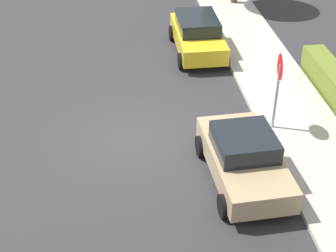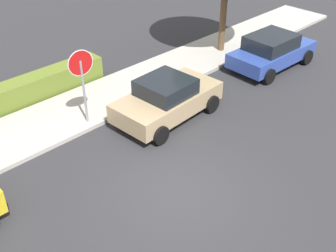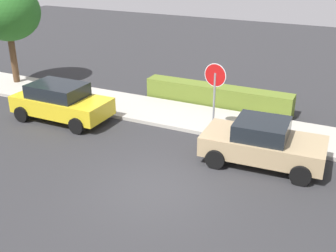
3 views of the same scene
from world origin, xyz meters
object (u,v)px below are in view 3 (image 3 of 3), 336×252
parked_car_tan (263,143)px  street_tree_near_corner (7,12)px  stop_sign (215,86)px  parked_car_yellow (61,102)px

parked_car_tan → street_tree_near_corner: (-13.31, 2.82, 2.89)m
stop_sign → parked_car_tan: bearing=-34.5°
stop_sign → street_tree_near_corner: 11.26m
parked_car_yellow → street_tree_near_corner: 6.35m
stop_sign → parked_car_yellow: (-6.04, -1.40, -1.12)m
parked_car_yellow → street_tree_near_corner: (-5.01, 2.67, 2.86)m
parked_car_yellow → street_tree_near_corner: size_ratio=0.80×
parked_car_tan → street_tree_near_corner: street_tree_near_corner is taller
stop_sign → street_tree_near_corner: bearing=173.4°
parked_car_tan → street_tree_near_corner: bearing=168.0°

